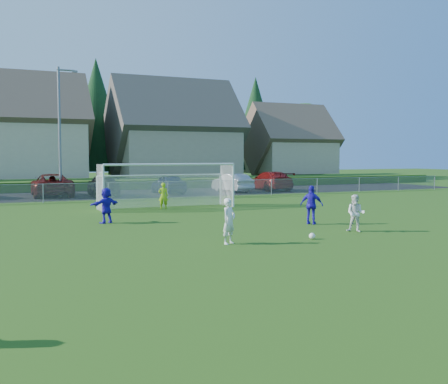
# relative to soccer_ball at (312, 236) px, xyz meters

# --- Properties ---
(ground) EXTENTS (160.00, 160.00, 0.00)m
(ground) POSITION_rel_soccer_ball_xyz_m (-1.36, -3.46, -0.11)
(ground) COLOR #193D0C
(ground) RESTS_ON ground
(asphalt_lot) EXTENTS (60.00, 60.00, 0.00)m
(asphalt_lot) POSITION_rel_soccer_ball_xyz_m (-1.36, 24.04, -0.10)
(asphalt_lot) COLOR black
(asphalt_lot) RESTS_ON ground
(grass_embankment) EXTENTS (70.00, 6.00, 0.80)m
(grass_embankment) POSITION_rel_soccer_ball_xyz_m (-1.36, 31.54, 0.29)
(grass_embankment) COLOR #1E420F
(grass_embankment) RESTS_ON ground
(soccer_ball) EXTENTS (0.22, 0.22, 0.22)m
(soccer_ball) POSITION_rel_soccer_ball_xyz_m (0.00, 0.00, 0.00)
(soccer_ball) COLOR white
(soccer_ball) RESTS_ON ground
(player_white_a) EXTENTS (0.66, 0.59, 1.51)m
(player_white_a) POSITION_rel_soccer_ball_xyz_m (-3.06, 0.27, 0.65)
(player_white_a) COLOR white
(player_white_a) RESTS_ON ground
(player_white_b) EXTENTS (0.87, 0.88, 1.43)m
(player_white_b) POSITION_rel_soccer_ball_xyz_m (2.50, 0.82, 0.61)
(player_white_b) COLOR white
(player_white_b) RESTS_ON ground
(player_blue_a) EXTENTS (0.96, 0.97, 1.64)m
(player_blue_a) POSITION_rel_soccer_ball_xyz_m (2.20, 3.39, 0.71)
(player_blue_a) COLOR #2413B7
(player_blue_a) RESTS_ON ground
(player_blue_b) EXTENTS (1.48, 1.04, 1.53)m
(player_blue_b) POSITION_rel_soccer_ball_xyz_m (-5.71, 7.29, 0.66)
(player_blue_b) COLOR #2413B7
(player_blue_b) RESTS_ON ground
(goalkeeper) EXTENTS (0.60, 0.48, 1.44)m
(goalkeeper) POSITION_rel_soccer_ball_xyz_m (-1.68, 12.04, 0.61)
(goalkeeper) COLOR #ACDF1A
(goalkeeper) RESTS_ON ground
(car_c) EXTENTS (2.82, 5.88, 1.62)m
(car_c) POSITION_rel_soccer_ball_xyz_m (-6.32, 23.92, 0.70)
(car_c) COLOR #540D09
(car_c) RESTS_ON ground
(car_d) EXTENTS (2.48, 5.17, 1.45)m
(car_d) POSITION_rel_soccer_ball_xyz_m (-2.85, 22.98, 0.62)
(car_d) COLOR black
(car_d) RESTS_ON ground
(car_e) EXTENTS (1.86, 4.37, 1.47)m
(car_e) POSITION_rel_soccer_ball_xyz_m (2.15, 23.13, 0.63)
(car_e) COLOR #121640
(car_e) RESTS_ON ground
(car_f) EXTENTS (1.92, 4.55, 1.46)m
(car_f) POSITION_rel_soccer_ball_xyz_m (7.43, 22.85, 0.62)
(car_f) COLOR #AEAEAE
(car_f) RESTS_ON ground
(car_g) EXTENTS (2.58, 5.60, 1.59)m
(car_g) POSITION_rel_soccer_ball_xyz_m (11.12, 23.29, 0.68)
(car_g) COLOR maroon
(car_g) RESTS_ON ground
(soccer_goal) EXTENTS (7.42, 1.90, 2.50)m
(soccer_goal) POSITION_rel_soccer_ball_xyz_m (-1.36, 12.59, 1.52)
(soccer_goal) COLOR white
(soccer_goal) RESTS_ON ground
(chainlink_fence) EXTENTS (52.06, 0.06, 1.20)m
(chainlink_fence) POSITION_rel_soccer_ball_xyz_m (-1.36, 18.54, 0.52)
(chainlink_fence) COLOR gray
(chainlink_fence) RESTS_ON ground
(streetlight) EXTENTS (1.38, 0.18, 9.00)m
(streetlight) POSITION_rel_soccer_ball_xyz_m (-5.81, 22.54, 4.73)
(streetlight) COLOR slate
(streetlight) RESTS_ON ground
(houses_row) EXTENTS (53.90, 11.45, 13.27)m
(houses_row) POSITION_rel_soccer_ball_xyz_m (0.61, 39.00, 7.22)
(houses_row) COLOR tan
(houses_row) RESTS_ON ground
(tree_row) EXTENTS (65.98, 12.36, 13.80)m
(tree_row) POSITION_rel_soccer_ball_xyz_m (-0.31, 45.28, 6.80)
(tree_row) COLOR #382616
(tree_row) RESTS_ON ground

